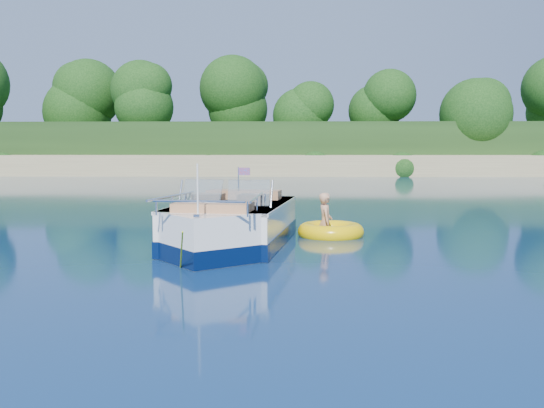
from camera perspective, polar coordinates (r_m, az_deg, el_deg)
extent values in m
plane|color=#091F41|center=(8.77, 11.74, -8.02)|extent=(160.00, 160.00, 0.00)
cube|color=#9A8859|center=(46.45, 3.36, 3.41)|extent=(170.00, 8.00, 2.00)
cube|color=black|center=(73.42, 2.65, 4.48)|extent=(170.00, 56.00, 6.00)
cylinder|color=black|center=(51.60, -17.26, 6.25)|extent=(0.44, 0.44, 3.20)
sphere|color=black|center=(51.75, -17.35, 9.62)|extent=(5.28, 5.28, 5.28)
cylinder|color=black|center=(50.44, 3.22, 6.74)|extent=(0.44, 0.44, 3.60)
sphere|color=black|center=(50.64, 3.24, 10.61)|extent=(5.94, 5.94, 5.94)
cube|color=white|center=(12.67, -3.60, -2.37)|extent=(2.60, 4.18, 1.09)
cube|color=white|center=(10.88, -5.79, -3.65)|extent=(2.06, 2.06, 1.09)
cube|color=#041134|center=(12.69, -3.60, -3.04)|extent=(2.64, 4.23, 0.31)
cube|color=#041134|center=(10.90, -5.78, -4.43)|extent=(2.11, 2.11, 0.31)
cube|color=tan|center=(12.94, -3.30, -0.84)|extent=(2.03, 2.96, 0.10)
cube|color=white|center=(12.61, -3.61, -0.05)|extent=(2.64, 4.19, 0.06)
cube|color=black|center=(14.76, -1.74, -1.09)|extent=(0.62, 0.44, 0.94)
cube|color=#8C9EA5|center=(12.00, -6.58, 1.11)|extent=(0.86, 0.49, 0.51)
cube|color=#8C9EA5|center=(11.78, -2.19, 1.06)|extent=(0.81, 0.28, 0.51)
cube|color=#B37B53|center=(12.47, -5.98, 0.02)|extent=(0.65, 0.65, 0.42)
cube|color=#B37B53|center=(12.26, -1.75, -0.04)|extent=(0.65, 0.65, 0.42)
cube|color=#B37B53|center=(13.62, -2.64, 0.49)|extent=(1.69, 0.79, 0.40)
cube|color=#B37B53|center=(11.00, -5.55, -0.79)|extent=(1.47, 0.96, 0.35)
cylinder|color=white|center=(10.01, -7.01, 1.27)|extent=(0.03, 0.03, 0.89)
cube|color=red|center=(11.77, -2.64, 3.09)|extent=(0.23, 0.05, 0.15)
cube|color=silver|center=(10.00, -7.07, -1.11)|extent=(0.11, 0.08, 0.05)
cylinder|color=#CCD817|center=(9.77, -8.52, -4.42)|extent=(0.26, 1.10, 0.80)
torus|color=#FFC903|center=(13.90, 5.55, -2.61)|extent=(1.80, 1.80, 0.40)
torus|color=red|center=(13.90, 5.55, -2.53)|extent=(1.48, 1.48, 0.13)
imported|color=tan|center=(13.99, 5.00, -2.97)|extent=(0.40, 0.77, 1.46)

